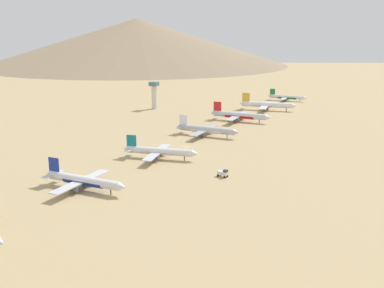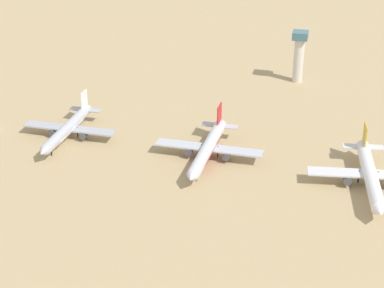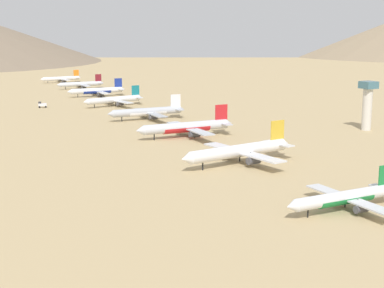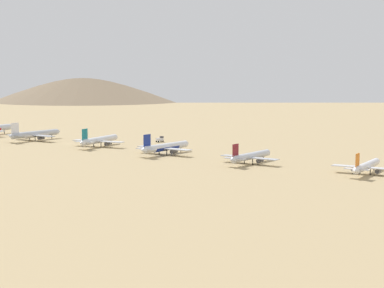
{
  "view_description": "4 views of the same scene",
  "coord_description": "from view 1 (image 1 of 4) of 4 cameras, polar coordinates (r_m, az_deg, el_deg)",
  "views": [
    {
      "loc": [
        111.34,
        -243.94,
        70.15
      ],
      "look_at": [
        7.35,
        -6.62,
        4.15
      ],
      "focal_mm": 41.82,
      "sensor_mm": 36.0,
      "label": 1
    },
    {
      "loc": [
        226.99,
        135.83,
        117.93
      ],
      "look_at": [
        7.95,
        84.47,
        6.93
      ],
      "focal_mm": 63.73,
      "sensor_mm": 36.0,
      "label": 2
    },
    {
      "loc": [
        131.13,
        333.53,
        51.56
      ],
      "look_at": [
        18.81,
        120.16,
        3.27
      ],
      "focal_mm": 54.95,
      "sensor_mm": 36.0,
      "label": 3
    },
    {
      "loc": [
        -321.52,
        -316.29,
        48.96
      ],
      "look_at": [
        -5.01,
        -103.18,
        6.52
      ],
      "focal_mm": 62.57,
      "sensor_mm": 36.0,
      "label": 4
    }
  ],
  "objects": [
    {
      "name": "ground_plane",
      "position": [
        277.18,
        -0.84,
        -0.37
      ],
      "size": [
        2534.45,
        2534.45,
        0.0
      ],
      "primitive_type": "plane",
      "color": "tan"
    },
    {
      "name": "parked_jet_2",
      "position": [
        208.38,
        -13.72,
        -4.55
      ],
      "size": [
        45.13,
        36.61,
        13.03
      ],
      "color": "silver",
      "rests_on": "ground"
    },
    {
      "name": "parked_jet_3",
      "position": [
        251.18,
        -4.26,
        -0.94
      ],
      "size": [
        44.35,
        36.26,
        12.82
      ],
      "color": "silver",
      "rests_on": "ground"
    },
    {
      "name": "parked_jet_4",
      "position": [
        304.74,
        1.78,
        1.84
      ],
      "size": [
        46.66,
        37.84,
        13.47
      ],
      "color": "#B2B7C1",
      "rests_on": "ground"
    },
    {
      "name": "parked_jet_5",
      "position": [
        356.36,
        6.01,
        3.65
      ],
      "size": [
        50.36,
        40.84,
        14.54
      ],
      "color": "silver",
      "rests_on": "ground"
    },
    {
      "name": "parked_jet_6",
      "position": [
        409.82,
        9.51,
        4.96
      ],
      "size": [
        52.3,
        42.66,
        15.09
      ],
      "color": "white",
      "rests_on": "ground"
    },
    {
      "name": "parked_jet_7",
      "position": [
        470.06,
        11.98,
        5.88
      ],
      "size": [
        40.51,
        32.8,
        11.72
      ],
      "color": "silver",
      "rests_on": "ground"
    },
    {
      "name": "service_truck",
      "position": [
        220.95,
        3.98,
        -3.69
      ],
      "size": [
        5.61,
        3.84,
        3.9
      ],
      "color": "silver",
      "rests_on": "ground"
    },
    {
      "name": "control_tower",
      "position": [
        412.36,
        -4.85,
        6.41
      ],
      "size": [
        7.2,
        7.2,
        24.77
      ],
      "color": "beige",
      "rests_on": "ground"
    },
    {
      "name": "desert_hill_4",
      "position": [
        966.73,
        -7.04,
        12.82
      ],
      "size": [
        627.83,
        627.83,
        94.39
      ],
      "primitive_type": "cone",
      "color": "#8C775B",
      "rests_on": "ground"
    }
  ]
}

